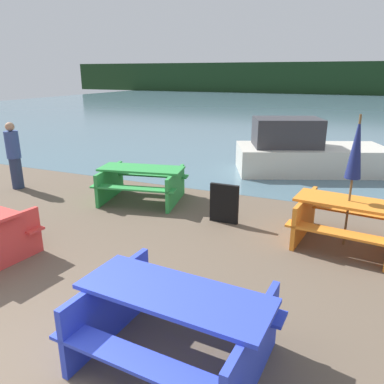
% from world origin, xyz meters
% --- Properties ---
extents(water, '(60.00, 50.00, 0.00)m').
position_xyz_m(water, '(0.00, 31.42, -0.00)').
color(water, slate).
rests_on(water, ground_plane).
extents(far_treeline, '(80.00, 1.60, 4.00)m').
position_xyz_m(far_treeline, '(0.00, 51.42, 2.00)').
color(far_treeline, '#193319').
rests_on(far_treeline, water).
extents(picnic_table_blue, '(1.95, 1.50, 0.79)m').
position_xyz_m(picnic_table_blue, '(1.39, 1.09, 0.47)').
color(picnic_table_blue, blue).
rests_on(picnic_table_blue, ground_plane).
extents(picnic_table_orange, '(1.79, 1.57, 0.77)m').
position_xyz_m(picnic_table_orange, '(2.81, 4.57, 0.46)').
color(picnic_table_orange, orange).
rests_on(picnic_table_orange, ground_plane).
extents(picnic_table_green, '(2.04, 1.70, 0.76)m').
position_xyz_m(picnic_table_green, '(-1.41, 5.18, 0.46)').
color(picnic_table_green, green).
rests_on(picnic_table_green, ground_plane).
extents(umbrella_navy, '(0.25, 0.25, 2.14)m').
position_xyz_m(umbrella_navy, '(2.81, 4.57, 1.62)').
color(umbrella_navy, brown).
rests_on(umbrella_navy, ground_plane).
extents(boat, '(4.44, 3.16, 1.53)m').
position_xyz_m(boat, '(1.55, 9.21, 0.56)').
color(boat, beige).
rests_on(boat, water).
extents(person, '(0.32, 0.32, 1.62)m').
position_xyz_m(person, '(-4.71, 4.78, 0.81)').
color(person, '#283351').
rests_on(person, ground_plane).
extents(signboard, '(0.55, 0.08, 0.75)m').
position_xyz_m(signboard, '(0.67, 4.70, 0.38)').
color(signboard, black).
rests_on(signboard, ground_plane).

